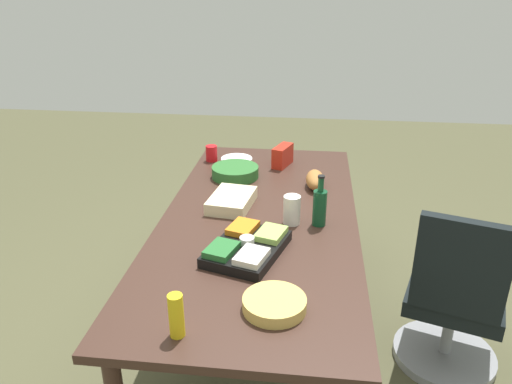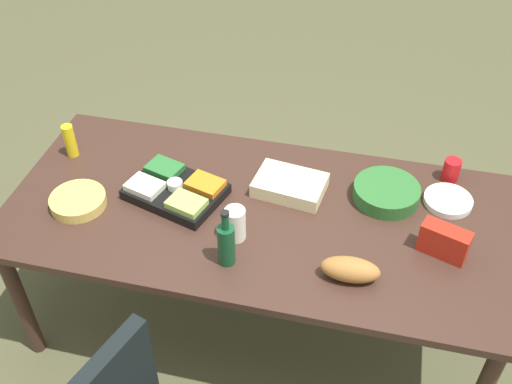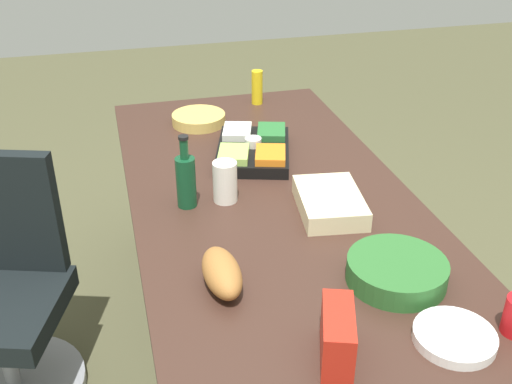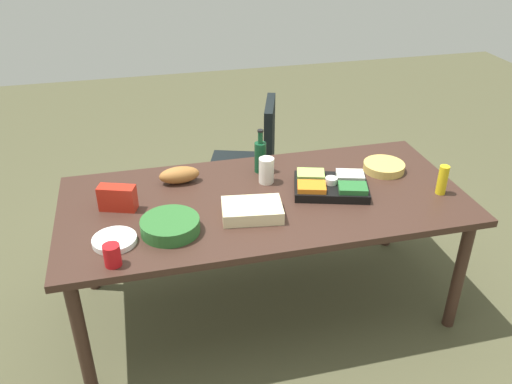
{
  "view_description": "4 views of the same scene",
  "coord_description": "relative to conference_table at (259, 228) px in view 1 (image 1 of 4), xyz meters",
  "views": [
    {
      "loc": [
        2.4,
        0.26,
        2.0
      ],
      "look_at": [
        -0.14,
        -0.03,
        0.88
      ],
      "focal_mm": 34.73,
      "sensor_mm": 36.0,
      "label": 1
    },
    {
      "loc": [
        -0.45,
        1.93,
        2.67
      ],
      "look_at": [
        0.02,
        -0.07,
        0.85
      ],
      "focal_mm": 42.35,
      "sensor_mm": 36.0,
      "label": 2
    },
    {
      "loc": [
        -1.89,
        0.56,
        1.94
      ],
      "look_at": [
        0.03,
        0.07,
        0.83
      ],
      "focal_mm": 42.91,
      "sensor_mm": 36.0,
      "label": 3
    },
    {
      "loc": [
        -0.67,
        -2.54,
        2.34
      ],
      "look_at": [
        -0.06,
        -0.03,
        0.85
      ],
      "focal_mm": 37.57,
      "sensor_mm": 36.0,
      "label": 4
    }
  ],
  "objects": [
    {
      "name": "salad_bowl",
      "position": [
        -0.56,
        -0.22,
        0.11
      ],
      "size": [
        0.33,
        0.33,
        0.07
      ],
      "primitive_type": "cylinder",
      "rotation": [
        0.0,
        0.0,
        0.1
      ],
      "color": "#2B652B",
      "rests_on": "conference_table"
    },
    {
      "name": "bread_loaf",
      "position": [
        -0.45,
        0.3,
        0.12
      ],
      "size": [
        0.24,
        0.12,
        0.1
      ],
      "primitive_type": "ellipsoid",
      "rotation": [
        0.0,
        0.0,
        0.03
      ],
      "color": "#A56A32",
      "rests_on": "conference_table"
    },
    {
      "name": "office_chair",
      "position": [
        0.14,
        1.05,
        -0.35
      ],
      "size": [
        0.61,
        0.61,
        0.98
      ],
      "color": "gray",
      "rests_on": "ground"
    },
    {
      "name": "paper_plate_stack",
      "position": [
        -0.84,
        -0.25,
        0.09
      ],
      "size": [
        0.24,
        0.24,
        0.03
      ],
      "primitive_type": "cylinder",
      "rotation": [
        0.0,
        0.0,
        0.11
      ],
      "color": "white",
      "rests_on": "conference_table"
    },
    {
      "name": "ground_plane",
      "position": [
        0.0,
        0.0,
        -0.72
      ],
      "size": [
        10.0,
        10.0,
        0.0
      ],
      "primitive_type": "plane",
      "color": "#4F4E34"
    },
    {
      "name": "veggie_tray",
      "position": [
        0.39,
        -0.01,
        0.11
      ],
      "size": [
        0.49,
        0.41,
        0.09
      ],
      "color": "black",
      "rests_on": "conference_table"
    },
    {
      "name": "conference_table",
      "position": [
        0.0,
        0.0,
        0.0
      ],
      "size": [
        2.29,
        1.05,
        0.79
      ],
      "color": "#3B251D",
      "rests_on": "ground"
    },
    {
      "name": "wine_bottle",
      "position": [
        0.05,
        0.32,
        0.18
      ],
      "size": [
        0.08,
        0.08,
        0.28
      ],
      "color": "#124527",
      "rests_on": "conference_table"
    },
    {
      "name": "mayo_jar",
      "position": [
        0.06,
        0.18,
        0.15
      ],
      "size": [
        0.1,
        0.1,
        0.16
      ],
      "primitive_type": "cylinder",
      "rotation": [
        0.0,
        0.0,
        0.13
      ],
      "color": "white",
      "rests_on": "conference_table"
    },
    {
      "name": "sheet_cake",
      "position": [
        -0.11,
        -0.17,
        0.11
      ],
      "size": [
        0.35,
        0.26,
        0.07
      ],
      "primitive_type": "cube",
      "rotation": [
        0.0,
        0.0,
        -0.13
      ],
      "color": "beige",
      "rests_on": "conference_table"
    },
    {
      "name": "chip_bowl",
      "position": [
        0.8,
        0.15,
        0.1
      ],
      "size": [
        0.28,
        0.28,
        0.05
      ],
      "primitive_type": "cylinder",
      "rotation": [
        0.0,
        0.0,
        0.13
      ],
      "color": "#D6B557",
      "rests_on": "conference_table"
    },
    {
      "name": "chip_bag_red",
      "position": [
        -0.81,
        0.07,
        0.14
      ],
      "size": [
        0.22,
        0.14,
        0.14
      ],
      "primitive_type": "cube",
      "rotation": [
        0.0,
        0.0,
        -0.34
      ],
      "color": "red",
      "rests_on": "conference_table"
    },
    {
      "name": "mustard_bottle",
      "position": [
        1.0,
        -0.19,
        0.16
      ],
      "size": [
        0.06,
        0.06,
        0.17
      ],
      "primitive_type": "cylinder",
      "rotation": [
        0.0,
        0.0,
        0.12
      ],
      "color": "yellow",
      "rests_on": "conference_table"
    },
    {
      "name": "red_solo_cup",
      "position": [
        -0.84,
        -0.43,
        0.13
      ],
      "size": [
        0.09,
        0.09,
        0.11
      ],
      "primitive_type": "cylinder",
      "rotation": [
        0.0,
        0.0,
        -0.08
      ],
      "color": "red",
      "rests_on": "conference_table"
    }
  ]
}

